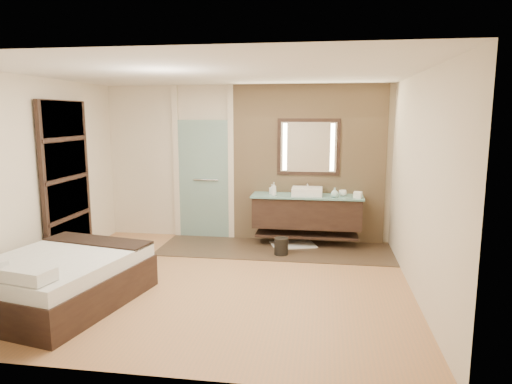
% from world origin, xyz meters
% --- Properties ---
extents(floor, '(5.00, 5.00, 0.00)m').
position_xyz_m(floor, '(0.00, 0.00, 0.00)').
color(floor, '#AF7849').
rests_on(floor, ground).
extents(tile_strip, '(3.80, 1.30, 0.01)m').
position_xyz_m(tile_strip, '(0.60, 1.60, 0.01)').
color(tile_strip, '#3D2D21').
rests_on(tile_strip, floor).
extents(stone_wall, '(2.60, 0.08, 2.70)m').
position_xyz_m(stone_wall, '(1.10, 2.21, 1.35)').
color(stone_wall, tan).
rests_on(stone_wall, floor).
extents(vanity, '(1.85, 0.55, 0.88)m').
position_xyz_m(vanity, '(1.10, 1.92, 0.58)').
color(vanity, black).
rests_on(vanity, stone_wall).
extents(mirror_unit, '(1.06, 0.04, 0.96)m').
position_xyz_m(mirror_unit, '(1.10, 2.16, 1.65)').
color(mirror_unit, black).
rests_on(mirror_unit, stone_wall).
extents(frosted_door, '(1.10, 0.12, 2.70)m').
position_xyz_m(frosted_door, '(-0.75, 2.20, 1.14)').
color(frosted_door, silver).
rests_on(frosted_door, floor).
extents(shoji_partition, '(0.06, 1.20, 2.40)m').
position_xyz_m(shoji_partition, '(-2.43, 0.60, 1.21)').
color(shoji_partition, black).
rests_on(shoji_partition, floor).
extents(bed, '(1.80, 2.09, 0.71)m').
position_xyz_m(bed, '(-1.65, -0.96, 0.29)').
color(bed, black).
rests_on(bed, floor).
extents(bath_mat, '(0.84, 0.70, 0.02)m').
position_xyz_m(bath_mat, '(0.88, 1.85, 0.02)').
color(bath_mat, silver).
rests_on(bath_mat, floor).
extents(waste_bin, '(0.25, 0.25, 0.28)m').
position_xyz_m(waste_bin, '(0.73, 1.29, 0.14)').
color(waste_bin, black).
rests_on(waste_bin, floor).
extents(tissue_box, '(0.15, 0.15, 0.10)m').
position_xyz_m(tissue_box, '(1.92, 1.78, 0.92)').
color(tissue_box, white).
rests_on(tissue_box, vanity).
extents(soap_bottle_a, '(0.10, 0.10, 0.22)m').
position_xyz_m(soap_bottle_a, '(0.55, 1.80, 0.97)').
color(soap_bottle_a, silver).
rests_on(soap_bottle_a, vanity).
extents(soap_bottle_b, '(0.09, 0.10, 0.16)m').
position_xyz_m(soap_bottle_b, '(0.50, 1.97, 0.95)').
color(soap_bottle_b, '#B2B2B2').
rests_on(soap_bottle_b, vanity).
extents(soap_bottle_c, '(0.15, 0.15, 0.16)m').
position_xyz_m(soap_bottle_c, '(1.55, 1.78, 0.94)').
color(soap_bottle_c, '#A6D1CF').
rests_on(soap_bottle_c, vanity).
extents(cup, '(0.14, 0.14, 0.10)m').
position_xyz_m(cup, '(1.69, 1.92, 0.91)').
color(cup, white).
rests_on(cup, vanity).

